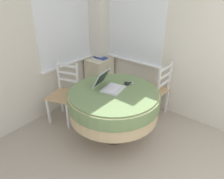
{
  "coord_description": "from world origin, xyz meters",
  "views": [
    {
      "loc": [
        -1.29,
        0.48,
        2.16
      ],
      "look_at": [
        0.86,
        2.21,
        0.69
      ],
      "focal_mm": 35.0,
      "sensor_mm": 36.0,
      "label": 1
    }
  ],
  "objects_px": {
    "book_on_cabinet": "(101,58)",
    "cell_phone": "(129,83)",
    "dining_chair_near_back_window": "(65,94)",
    "dining_chair_near_right_window": "(155,90)",
    "corner_cabinet": "(100,76)",
    "computer_mouse": "(127,83)",
    "round_dining_table": "(114,102)",
    "laptop": "(109,85)"
  },
  "relations": [
    {
      "from": "corner_cabinet",
      "to": "book_on_cabinet",
      "type": "bearing_deg",
      "value": -35.75
    },
    {
      "from": "round_dining_table",
      "to": "computer_mouse",
      "type": "distance_m",
      "value": 0.33
    },
    {
      "from": "cell_phone",
      "to": "laptop",
      "type": "bearing_deg",
      "value": 158.41
    },
    {
      "from": "dining_chair_near_back_window",
      "to": "laptop",
      "type": "bearing_deg",
      "value": -81.69
    },
    {
      "from": "dining_chair_near_right_window",
      "to": "corner_cabinet",
      "type": "height_order",
      "value": "dining_chair_near_right_window"
    },
    {
      "from": "dining_chair_near_right_window",
      "to": "round_dining_table",
      "type": "bearing_deg",
      "value": 170.56
    },
    {
      "from": "laptop",
      "to": "cell_phone",
      "type": "bearing_deg",
      "value": -21.59
    },
    {
      "from": "dining_chair_near_right_window",
      "to": "computer_mouse",
      "type": "bearing_deg",
      "value": 168.63
    },
    {
      "from": "book_on_cabinet",
      "to": "round_dining_table",
      "type": "bearing_deg",
      "value": -131.59
    },
    {
      "from": "round_dining_table",
      "to": "laptop",
      "type": "height_order",
      "value": "laptop"
    },
    {
      "from": "dining_chair_near_back_window",
      "to": "dining_chair_near_right_window",
      "type": "distance_m",
      "value": 1.48
    },
    {
      "from": "corner_cabinet",
      "to": "book_on_cabinet",
      "type": "height_order",
      "value": "book_on_cabinet"
    },
    {
      "from": "computer_mouse",
      "to": "dining_chair_near_right_window",
      "type": "bearing_deg",
      "value": -11.37
    },
    {
      "from": "laptop",
      "to": "round_dining_table",
      "type": "bearing_deg",
      "value": -104.85
    },
    {
      "from": "dining_chair_near_back_window",
      "to": "corner_cabinet",
      "type": "distance_m",
      "value": 1.02
    },
    {
      "from": "dining_chair_near_right_window",
      "to": "book_on_cabinet",
      "type": "distance_m",
      "value": 1.24
    },
    {
      "from": "laptop",
      "to": "dining_chair_near_right_window",
      "type": "height_order",
      "value": "laptop"
    },
    {
      "from": "round_dining_table",
      "to": "laptop",
      "type": "distance_m",
      "value": 0.24
    },
    {
      "from": "dining_chair_near_right_window",
      "to": "book_on_cabinet",
      "type": "relative_size",
      "value": 3.78
    },
    {
      "from": "computer_mouse",
      "to": "dining_chair_near_back_window",
      "type": "bearing_deg",
      "value": 111.1
    },
    {
      "from": "dining_chair_near_back_window",
      "to": "corner_cabinet",
      "type": "relative_size",
      "value": 1.28
    },
    {
      "from": "computer_mouse",
      "to": "book_on_cabinet",
      "type": "distance_m",
      "value": 1.27
    },
    {
      "from": "laptop",
      "to": "computer_mouse",
      "type": "height_order",
      "value": "laptop"
    },
    {
      "from": "dining_chair_near_right_window",
      "to": "corner_cabinet",
      "type": "xyz_separation_m",
      "value": [
        -0.0,
        1.22,
        -0.09
      ]
    },
    {
      "from": "dining_chair_near_back_window",
      "to": "corner_cabinet",
      "type": "bearing_deg",
      "value": 8.19
    },
    {
      "from": "round_dining_table",
      "to": "computer_mouse",
      "type": "bearing_deg",
      "value": -4.82
    },
    {
      "from": "book_on_cabinet",
      "to": "corner_cabinet",
      "type": "bearing_deg",
      "value": 144.25
    },
    {
      "from": "dining_chair_near_back_window",
      "to": "corner_cabinet",
      "type": "xyz_separation_m",
      "value": [
        1.01,
        0.14,
        -0.09
      ]
    },
    {
      "from": "computer_mouse",
      "to": "corner_cabinet",
      "type": "height_order",
      "value": "computer_mouse"
    },
    {
      "from": "book_on_cabinet",
      "to": "cell_phone",
      "type": "bearing_deg",
      "value": -119.58
    },
    {
      "from": "dining_chair_near_back_window",
      "to": "book_on_cabinet",
      "type": "relative_size",
      "value": 3.78
    },
    {
      "from": "round_dining_table",
      "to": "corner_cabinet",
      "type": "distance_m",
      "value": 1.43
    },
    {
      "from": "dining_chair_near_back_window",
      "to": "book_on_cabinet",
      "type": "height_order",
      "value": "dining_chair_near_back_window"
    },
    {
      "from": "cell_phone",
      "to": "dining_chair_near_back_window",
      "type": "bearing_deg",
      "value": 114.04
    },
    {
      "from": "cell_phone",
      "to": "book_on_cabinet",
      "type": "distance_m",
      "value": 1.23
    },
    {
      "from": "round_dining_table",
      "to": "cell_phone",
      "type": "relative_size",
      "value": 9.65
    },
    {
      "from": "round_dining_table",
      "to": "computer_mouse",
      "type": "xyz_separation_m",
      "value": [
        0.27,
        -0.02,
        0.18
      ]
    },
    {
      "from": "laptop",
      "to": "cell_phone",
      "type": "xyz_separation_m",
      "value": [
        0.3,
        -0.12,
        -0.05
      ]
    },
    {
      "from": "computer_mouse",
      "to": "cell_phone",
      "type": "height_order",
      "value": "computer_mouse"
    },
    {
      "from": "laptop",
      "to": "dining_chair_near_back_window",
      "type": "height_order",
      "value": "laptop"
    },
    {
      "from": "cell_phone",
      "to": "book_on_cabinet",
      "type": "height_order",
      "value": "cell_phone"
    },
    {
      "from": "cell_phone",
      "to": "computer_mouse",
      "type": "bearing_deg",
      "value": -174.21
    }
  ]
}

